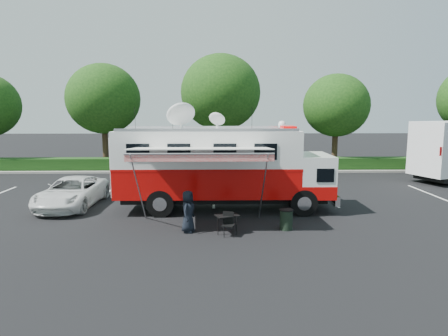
% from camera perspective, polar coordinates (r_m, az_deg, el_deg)
% --- Properties ---
extents(ground_plane, '(120.00, 120.00, 0.00)m').
position_cam_1_polar(ground_plane, '(18.77, 0.03, -5.97)').
color(ground_plane, black).
rests_on(ground_plane, ground).
extents(back_border, '(60.00, 6.14, 8.87)m').
position_cam_1_polar(back_border, '(31.12, 1.66, 9.02)').
color(back_border, '#9E998E').
rests_on(back_border, ground_plane).
extents(stall_lines, '(24.12, 5.50, 0.01)m').
position_cam_1_polar(stall_lines, '(21.68, -1.46, -4.00)').
color(stall_lines, silver).
rests_on(stall_lines, ground_plane).
extents(command_truck, '(9.91, 2.73, 4.76)m').
position_cam_1_polar(command_truck, '(18.37, -0.24, 0.20)').
color(command_truck, black).
rests_on(command_truck, ground_plane).
extents(awning, '(5.41, 2.78, 3.26)m').
position_cam_1_polar(awning, '(15.44, -3.36, 2.47)').
color(awning, silver).
rests_on(awning, ground_plane).
extents(white_suv, '(2.53, 5.13, 1.40)m').
position_cam_1_polar(white_suv, '(20.70, -20.80, -5.17)').
color(white_suv, silver).
rests_on(white_suv, ground_plane).
extents(person, '(0.70, 0.89, 1.61)m').
position_cam_1_polar(person, '(15.54, -5.13, -9.07)').
color(person, black).
rests_on(person, ground_plane).
extents(folding_table, '(1.00, 0.85, 0.72)m').
position_cam_1_polar(folding_table, '(15.14, 0.44, -6.89)').
color(folding_table, black).
rests_on(folding_table, ground_plane).
extents(folding_chair, '(0.53, 0.56, 0.88)m').
position_cam_1_polar(folding_chair, '(14.93, 0.64, -7.70)').
color(folding_chair, black).
rests_on(folding_chair, ground_plane).
extents(trash_bin, '(0.54, 0.54, 0.80)m').
position_cam_1_polar(trash_bin, '(15.85, 8.88, -7.26)').
color(trash_bin, black).
rests_on(trash_bin, ground_plane).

